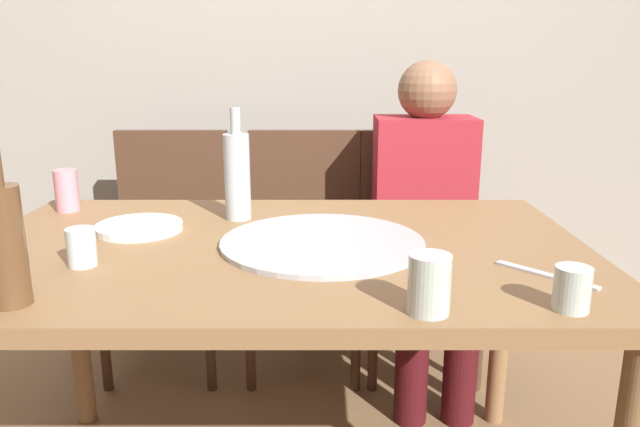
{
  "coord_description": "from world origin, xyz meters",
  "views": [
    {
      "loc": [
        0.1,
        -1.39,
        1.19
      ],
      "look_at": [
        0.1,
        0.1,
        0.8
      ],
      "focal_mm": 33.96,
      "sensor_mm": 36.0,
      "label": 1
    }
  ],
  "objects_px": {
    "guest_in_sweater": "(424,212)",
    "chair_middle": "(302,234)",
    "pizza_tray": "(320,242)",
    "beer_bottle": "(235,175)",
    "wine_glass": "(427,284)",
    "table_knife": "(543,275)",
    "chair_left": "(167,234)",
    "plate_stack": "(137,227)",
    "tumbler_far": "(570,288)",
    "wine_bottle": "(2,244)",
    "dining_table": "(277,275)",
    "tumbler_near": "(79,247)",
    "soda_can": "(64,191)",
    "chair_right": "(416,234)"
  },
  "relations": [
    {
      "from": "wine_bottle",
      "to": "table_knife",
      "type": "distance_m",
      "value": 1.05
    },
    {
      "from": "beer_bottle",
      "to": "tumbler_near",
      "type": "height_order",
      "value": "beer_bottle"
    },
    {
      "from": "soda_can",
      "to": "pizza_tray",
      "type": "bearing_deg",
      "value": -23.27
    },
    {
      "from": "soda_can",
      "to": "chair_middle",
      "type": "height_order",
      "value": "chair_middle"
    },
    {
      "from": "plate_stack",
      "to": "table_knife",
      "type": "height_order",
      "value": "plate_stack"
    },
    {
      "from": "plate_stack",
      "to": "table_knife",
      "type": "distance_m",
      "value": 0.99
    },
    {
      "from": "plate_stack",
      "to": "tumbler_far",
      "type": "bearing_deg",
      "value": -28.58
    },
    {
      "from": "wine_glass",
      "to": "chair_middle",
      "type": "xyz_separation_m",
      "value": [
        -0.25,
        1.25,
        -0.29
      ]
    },
    {
      "from": "pizza_tray",
      "to": "beer_bottle",
      "type": "relative_size",
      "value": 1.6
    },
    {
      "from": "wine_bottle",
      "to": "beer_bottle",
      "type": "height_order",
      "value": "beer_bottle"
    },
    {
      "from": "pizza_tray",
      "to": "plate_stack",
      "type": "height_order",
      "value": "plate_stack"
    },
    {
      "from": "table_knife",
      "to": "guest_in_sweater",
      "type": "height_order",
      "value": "guest_in_sweater"
    },
    {
      "from": "table_knife",
      "to": "chair_left",
      "type": "xyz_separation_m",
      "value": [
        -1.05,
        1.07,
        -0.24
      ]
    },
    {
      "from": "wine_glass",
      "to": "guest_in_sweater",
      "type": "relative_size",
      "value": 0.09
    },
    {
      "from": "chair_right",
      "to": "tumbler_far",
      "type": "bearing_deg",
      "value": 93.18
    },
    {
      "from": "dining_table",
      "to": "wine_bottle",
      "type": "distance_m",
      "value": 0.62
    },
    {
      "from": "beer_bottle",
      "to": "chair_left",
      "type": "height_order",
      "value": "beer_bottle"
    },
    {
      "from": "chair_left",
      "to": "chair_right",
      "type": "relative_size",
      "value": 1.0
    },
    {
      "from": "dining_table",
      "to": "guest_in_sweater",
      "type": "relative_size",
      "value": 1.27
    },
    {
      "from": "pizza_tray",
      "to": "chair_middle",
      "type": "distance_m",
      "value": 0.89
    },
    {
      "from": "dining_table",
      "to": "wine_glass",
      "type": "xyz_separation_m",
      "value": [
        0.29,
        -0.39,
        0.13
      ]
    },
    {
      "from": "beer_bottle",
      "to": "table_knife",
      "type": "relative_size",
      "value": 1.4
    },
    {
      "from": "table_knife",
      "to": "chair_left",
      "type": "height_order",
      "value": "chair_left"
    },
    {
      "from": "guest_in_sweater",
      "to": "chair_middle",
      "type": "bearing_deg",
      "value": -18.9
    },
    {
      "from": "tumbler_far",
      "to": "plate_stack",
      "type": "relative_size",
      "value": 0.37
    },
    {
      "from": "wine_glass",
      "to": "soda_can",
      "type": "distance_m",
      "value": 1.17
    },
    {
      "from": "tumbler_far",
      "to": "chair_left",
      "type": "xyz_separation_m",
      "value": [
        -1.04,
        1.24,
        -0.27
      ]
    },
    {
      "from": "wine_bottle",
      "to": "beer_bottle",
      "type": "bearing_deg",
      "value": 60.23
    },
    {
      "from": "dining_table",
      "to": "tumbler_near",
      "type": "xyz_separation_m",
      "value": [
        -0.42,
        -0.15,
        0.12
      ]
    },
    {
      "from": "chair_left",
      "to": "beer_bottle",
      "type": "bearing_deg",
      "value": 119.94
    },
    {
      "from": "chair_left",
      "to": "guest_in_sweater",
      "type": "bearing_deg",
      "value": 171.1
    },
    {
      "from": "pizza_tray",
      "to": "wine_glass",
      "type": "height_order",
      "value": "wine_glass"
    },
    {
      "from": "wine_glass",
      "to": "chair_left",
      "type": "xyz_separation_m",
      "value": [
        -0.78,
        1.25,
        -0.29
      ]
    },
    {
      "from": "tumbler_far",
      "to": "chair_left",
      "type": "distance_m",
      "value": 1.64
    },
    {
      "from": "wine_glass",
      "to": "guest_in_sweater",
      "type": "distance_m",
      "value": 1.13
    },
    {
      "from": "table_knife",
      "to": "chair_left",
      "type": "distance_m",
      "value": 1.52
    },
    {
      "from": "dining_table",
      "to": "beer_bottle",
      "type": "height_order",
      "value": "beer_bottle"
    },
    {
      "from": "wine_bottle",
      "to": "beer_bottle",
      "type": "relative_size",
      "value": 0.95
    },
    {
      "from": "table_knife",
      "to": "pizza_tray",
      "type": "bearing_deg",
      "value": -159.23
    },
    {
      "from": "chair_right",
      "to": "guest_in_sweater",
      "type": "xyz_separation_m",
      "value": [
        -0.0,
        -0.15,
        0.13
      ]
    },
    {
      "from": "wine_glass",
      "to": "wine_bottle",
      "type": "bearing_deg",
      "value": 177.21
    },
    {
      "from": "wine_bottle",
      "to": "plate_stack",
      "type": "xyz_separation_m",
      "value": [
        0.1,
        0.48,
        -0.11
      ]
    },
    {
      "from": "tumbler_far",
      "to": "table_knife",
      "type": "xyz_separation_m",
      "value": [
        0.02,
        0.17,
        -0.04
      ]
    },
    {
      "from": "tumbler_near",
      "to": "guest_in_sweater",
      "type": "relative_size",
      "value": 0.07
    },
    {
      "from": "tumbler_near",
      "to": "table_knife",
      "type": "bearing_deg",
      "value": -3.84
    },
    {
      "from": "tumbler_far",
      "to": "table_knife",
      "type": "height_order",
      "value": "tumbler_far"
    },
    {
      "from": "tumbler_near",
      "to": "soda_can",
      "type": "bearing_deg",
      "value": 115.14
    },
    {
      "from": "table_knife",
      "to": "guest_in_sweater",
      "type": "xyz_separation_m",
      "value": [
        -0.09,
        0.92,
        -0.11
      ]
    },
    {
      "from": "tumbler_far",
      "to": "soda_can",
      "type": "bearing_deg",
      "value": 149.26
    },
    {
      "from": "wine_bottle",
      "to": "chair_middle",
      "type": "height_order",
      "value": "wine_bottle"
    }
  ]
}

